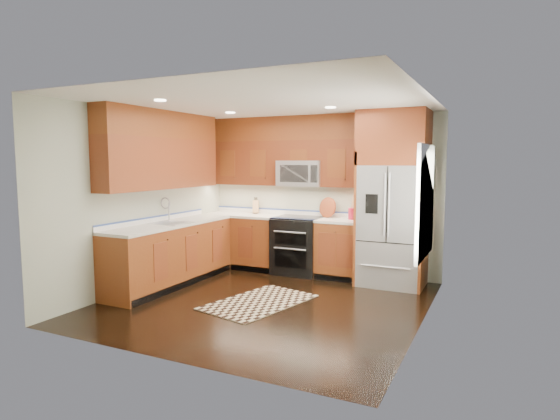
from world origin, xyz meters
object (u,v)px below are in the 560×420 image
at_px(rug, 259,302).
at_px(utensil_crock, 353,211).
at_px(range, 298,246).
at_px(knife_block, 256,207).
at_px(refrigerator, 393,199).

height_order(rug, utensil_crock, utensil_crock).
bearing_deg(utensil_crock, range, -172.12).
distance_m(knife_block, utensil_crock, 1.81).
relative_size(range, utensil_crock, 2.45).
distance_m(range, refrigerator, 1.76).
relative_size(rug, knife_block, 5.20).
xyz_separation_m(refrigerator, rug, (-1.37, -1.67, -1.30)).
height_order(refrigerator, knife_block, refrigerator).
bearing_deg(refrigerator, range, 178.60).
height_order(range, utensil_crock, utensil_crock).
distance_m(refrigerator, knife_block, 2.50).
relative_size(rug, utensil_crock, 3.85).
relative_size(range, knife_block, 3.31).
bearing_deg(rug, refrigerator, 64.20).
height_order(range, refrigerator, refrigerator).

